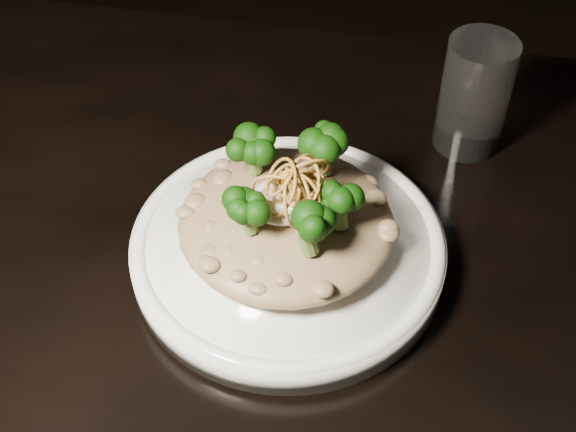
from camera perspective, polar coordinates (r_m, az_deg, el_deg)
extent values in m
cube|color=black|center=(0.65, 5.37, -9.02)|extent=(1.10, 0.80, 0.04)
cylinder|color=black|center=(1.25, -16.16, -2.70)|extent=(0.05, 0.05, 0.71)
cylinder|color=white|center=(0.66, 0.00, -2.49)|extent=(0.26, 0.26, 0.03)
ellipsoid|color=brown|center=(0.64, -0.13, -0.43)|extent=(0.17, 0.17, 0.04)
ellipsoid|color=silver|center=(0.62, -0.42, 1.05)|extent=(0.05, 0.05, 0.01)
cylinder|color=white|center=(0.76, 13.13, 8.38)|extent=(0.07, 0.07, 0.11)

